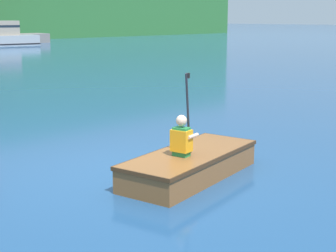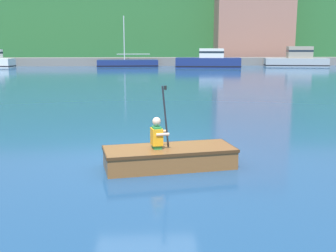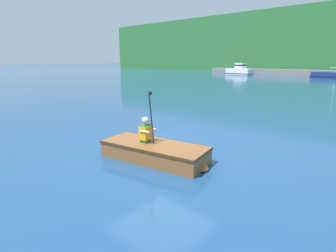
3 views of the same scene
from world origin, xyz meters
name	(u,v)px [view 1 (image 1 of 3)]	position (x,y,z in m)	size (l,w,h in m)	color
ground_plane	(134,173)	(0.00, 0.00, 0.00)	(300.00, 300.00, 0.00)	navy
moored_boat_dock_west_end	(0,37)	(16.62, 36.76, 0.78)	(6.99, 3.31, 2.18)	#9EA3A8
rowboat_foreground	(192,163)	(0.53, -0.80, 0.23)	(2.83, 1.49, 0.41)	brown
person_paddler	(182,137)	(0.24, -0.85, 0.70)	(0.39, 0.40, 1.26)	#267F3F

